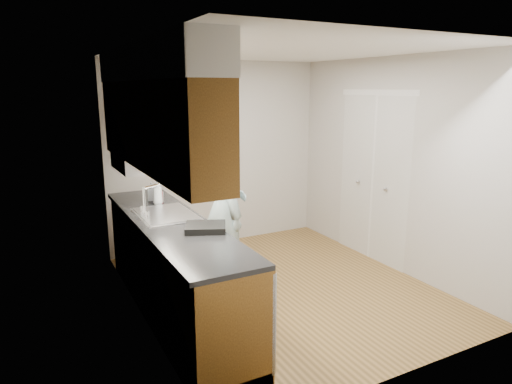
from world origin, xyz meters
The scene contains 16 objects.
floor centered at (0.00, 0.00, 0.00)m, with size 3.50×3.50×0.00m, color olive.
ceiling centered at (0.00, 0.00, 2.50)m, with size 3.50×3.50×0.00m, color white.
wall_left centered at (-1.50, 0.00, 1.25)m, with size 0.02×3.50×2.50m, color #BAB6AE.
wall_right centered at (1.50, 0.00, 1.25)m, with size 0.02×3.50×2.50m, color #BAB6AE.
wall_back centered at (0.00, 1.75, 1.25)m, with size 3.00×0.02×2.50m, color #BAB6AE.
counter centered at (-1.20, 0.00, 0.49)m, with size 0.64×2.80×1.30m.
upper_cabinets centered at (-1.33, 0.05, 1.95)m, with size 0.47×2.80×1.21m.
closet_door centered at (1.49, 0.30, 1.02)m, with size 0.02×1.22×2.05m, color white.
floor_mat centered at (-0.62, 0.11, 0.01)m, with size 0.56×0.94×0.02m, color #5A5A5C.
person centered at (-0.62, 0.11, 1.08)m, with size 0.75×0.50×2.12m, color #9AB5BC.
soap_bottle_a centered at (-1.15, 0.65, 1.07)m, with size 0.10×0.10×0.26m, color silver.
soap_bottle_b centered at (-1.15, 0.86, 1.04)m, with size 0.09×0.09×0.20m, color silver.
soap_bottle_c centered at (-1.10, 0.88, 1.03)m, with size 0.14×0.14×0.18m, color silver.
soda_can centered at (-1.12, 0.68, 1.00)m, with size 0.07×0.07×0.12m, color #A91C2D.
steel_can centered at (-1.09, 0.72, 1.00)m, with size 0.06×0.06×0.11m, color #A5A5AA.
dish_rack centered at (-1.04, -0.43, 0.97)m, with size 0.34×0.29×0.05m, color black.
Camera 1 is at (-2.40, -3.96, 2.14)m, focal length 32.00 mm.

